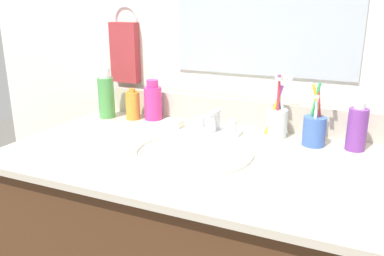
{
  "coord_description": "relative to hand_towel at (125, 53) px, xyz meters",
  "views": [
    {
      "loc": [
        0.43,
        -0.96,
        1.18
      ],
      "look_at": [
        -0.0,
        0.0,
        0.84
      ],
      "focal_mm": 37.61,
      "sensor_mm": 36.0,
      "label": 1
    }
  ],
  "objects": [
    {
      "name": "countertop",
      "position": [
        0.42,
        -0.32,
        -0.23
      ],
      "size": [
        1.04,
        0.62,
        0.02
      ],
      "primitive_type": "cube",
      "color": "beige",
      "rests_on": "vanity_cabinet"
    },
    {
      "name": "backsplash",
      "position": [
        0.42,
        -0.02,
        -0.17
      ],
      "size": [
        1.04,
        0.02,
        0.09
      ],
      "primitive_type": "cube",
      "color": "beige",
      "rests_on": "countertop"
    },
    {
      "name": "back_wall",
      "position": [
        0.42,
        0.04,
        -0.34
      ],
      "size": [
        2.14,
        0.04,
        1.3
      ],
      "primitive_type": "cube",
      "color": "white",
      "rests_on": "ground_plane"
    },
    {
      "name": "towel_ring",
      "position": [
        0.0,
        0.02,
        0.12
      ],
      "size": [
        0.1,
        0.01,
        0.1
      ],
      "primitive_type": "torus",
      "rotation": [
        1.57,
        0.0,
        0.0
      ],
      "color": "silver"
    },
    {
      "name": "hand_towel",
      "position": [
        0.0,
        0.0,
        0.0
      ],
      "size": [
        0.11,
        0.04,
        0.22
      ],
      "primitive_type": "cube",
      "color": "#A53338"
    },
    {
      "name": "sink_basin",
      "position": [
        0.42,
        -0.33,
        -0.25
      ],
      "size": [
        0.35,
        0.35,
        0.11
      ],
      "color": "white",
      "rests_on": "countertop"
    },
    {
      "name": "faucet",
      "position": [
        0.42,
        -0.13,
        -0.19
      ],
      "size": [
        0.16,
        0.1,
        0.08
      ],
      "color": "silver",
      "rests_on": "countertop"
    },
    {
      "name": "bottle_oil_amber",
      "position": [
        0.09,
        -0.1,
        -0.17
      ],
      "size": [
        0.05,
        0.05,
        0.11
      ],
      "color": "gold",
      "rests_on": "countertop"
    },
    {
      "name": "bottle_soap_pink",
      "position": [
        0.16,
        -0.07,
        -0.16
      ],
      "size": [
        0.06,
        0.06,
        0.14
      ],
      "color": "#D8338C",
      "rests_on": "countertop"
    },
    {
      "name": "bottle_cream_purple",
      "position": [
        0.83,
        -0.11,
        -0.16
      ],
      "size": [
        0.05,
        0.05,
        0.14
      ],
      "color": "#7A3899",
      "rests_on": "countertop"
    },
    {
      "name": "bottle_toner_green",
      "position": [
        -0.01,
        -0.12,
        -0.14
      ],
      "size": [
        0.06,
        0.06,
        0.18
      ],
      "color": "#4C9E4C",
      "rests_on": "countertop"
    },
    {
      "name": "cup_white_ceramic",
      "position": [
        0.6,
        -0.09,
        -0.17
      ],
      "size": [
        0.08,
        0.07,
        0.2
      ],
      "color": "white",
      "rests_on": "countertop"
    },
    {
      "name": "cup_blue_plastic",
      "position": [
        0.72,
        -0.12,
        -0.17
      ],
      "size": [
        0.07,
        0.08,
        0.19
      ],
      "color": "#3F66B7",
      "rests_on": "countertop"
    },
    {
      "name": "soap_bar",
      "position": [
        0.26,
        -0.13,
        -0.21
      ],
      "size": [
        0.06,
        0.04,
        0.02
      ],
      "primitive_type": "cube",
      "color": "white",
      "rests_on": "countertop"
    }
  ]
}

